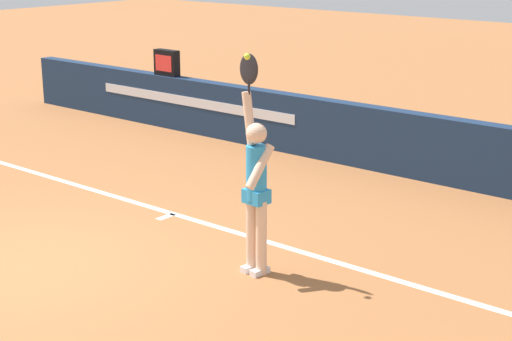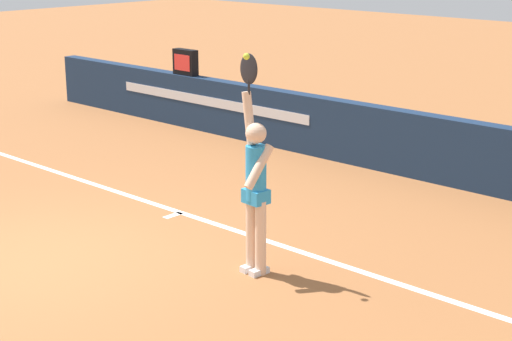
{
  "view_description": "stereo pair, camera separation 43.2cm",
  "coord_description": "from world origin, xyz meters",
  "views": [
    {
      "loc": [
        7.76,
        -5.17,
        3.71
      ],
      "look_at": [
        2.11,
        1.58,
        1.18
      ],
      "focal_mm": 57.59,
      "sensor_mm": 36.0,
      "label": 1
    },
    {
      "loc": [
        8.08,
        -4.89,
        3.71
      ],
      "look_at": [
        2.11,
        1.58,
        1.18
      ],
      "focal_mm": 57.59,
      "sensor_mm": 36.0,
      "label": 2
    }
  ],
  "objects": [
    {
      "name": "ground_plane",
      "position": [
        0.0,
        0.0,
        0.0
      ],
      "size": [
        60.0,
        60.0,
        0.0
      ],
      "primitive_type": "plane",
      "color": "#9F6135"
    },
    {
      "name": "court_lines",
      "position": [
        0.0,
        -0.31,
        0.0
      ],
      "size": [
        12.39,
        5.43,
        0.0
      ],
      "color": "white",
      "rests_on": "ground"
    },
    {
      "name": "back_wall",
      "position": [
        -0.0,
        6.07,
        0.52
      ],
      "size": [
        15.76,
        0.29,
        1.04
      ],
      "color": "#172B49",
      "rests_on": "ground"
    },
    {
      "name": "speed_display",
      "position": [
        -3.93,
        6.07,
        1.29
      ],
      "size": [
        0.56,
        0.19,
        0.51
      ],
      "color": "black",
      "rests_on": "back_wall"
    },
    {
      "name": "tennis_player",
      "position": [
        2.17,
        1.51,
        1.04
      ],
      "size": [
        0.46,
        0.41,
        2.51
      ],
      "color": "beige",
      "rests_on": "ground"
    },
    {
      "name": "tennis_ball",
      "position": [
        2.13,
        1.41,
        2.48
      ],
      "size": [
        0.07,
        0.07,
        0.07
      ],
      "color": "#CAE135"
    }
  ]
}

